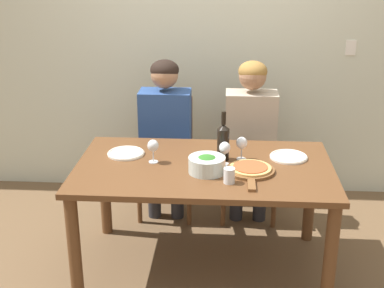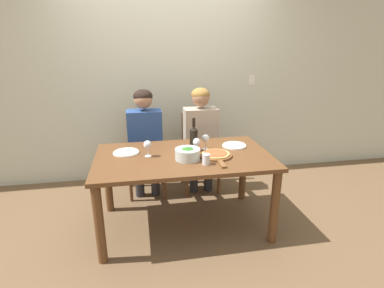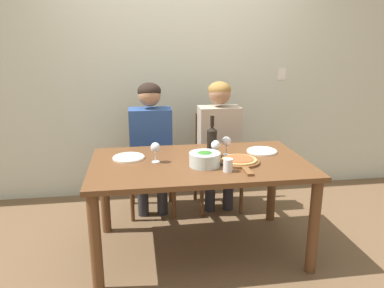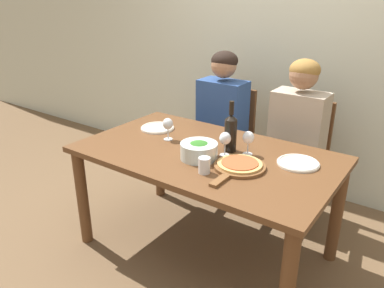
{
  "view_description": "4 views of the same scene",
  "coord_description": "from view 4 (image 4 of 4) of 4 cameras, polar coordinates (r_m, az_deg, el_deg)",
  "views": [
    {
      "loc": [
        0.13,
        -3.05,
        2.03
      ],
      "look_at": [
        -0.08,
        0.03,
        0.86
      ],
      "focal_mm": 50.0,
      "sensor_mm": 36.0,
      "label": 1
    },
    {
      "loc": [
        -0.38,
        -2.53,
        1.7
      ],
      "look_at": [
        0.08,
        0.03,
        0.83
      ],
      "focal_mm": 28.0,
      "sensor_mm": 36.0,
      "label": 2
    },
    {
      "loc": [
        -0.45,
        -2.59,
        1.6
      ],
      "look_at": [
        -0.04,
        0.08,
        0.84
      ],
      "focal_mm": 35.0,
      "sensor_mm": 36.0,
      "label": 3
    },
    {
      "loc": [
        1.17,
        -1.79,
        1.65
      ],
      "look_at": [
        -0.08,
        -0.03,
        0.77
      ],
      "focal_mm": 35.0,
      "sensor_mm": 36.0,
      "label": 4
    }
  ],
  "objects": [
    {
      "name": "wine_glass_right",
      "position": [
        2.27,
        8.58,
        0.82
      ],
      "size": [
        0.07,
        0.07,
        0.15
      ],
      "color": "silver",
      "rests_on": "dining_table"
    },
    {
      "name": "wine_glass_centre",
      "position": [
        2.24,
        5.07,
        0.68
      ],
      "size": [
        0.07,
        0.07,
        0.15
      ],
      "color": "silver",
      "rests_on": "dining_table"
    },
    {
      "name": "wine_bottle",
      "position": [
        2.31,
        5.9,
        1.85
      ],
      "size": [
        0.08,
        0.08,
        0.32
      ],
      "color": "black",
      "rests_on": "dining_table"
    },
    {
      "name": "wine_glass_left",
      "position": [
        2.49,
        -3.7,
        2.92
      ],
      "size": [
        0.07,
        0.07,
        0.15
      ],
      "color": "silver",
      "rests_on": "dining_table"
    },
    {
      "name": "water_tumbler",
      "position": [
        2.04,
        1.89,
        -3.26
      ],
      "size": [
        0.07,
        0.07,
        0.09
      ],
      "color": "silver",
      "rests_on": "dining_table"
    },
    {
      "name": "ground_plane",
      "position": [
        2.7,
        1.88,
        -15.61
      ],
      "size": [
        40.0,
        40.0,
        0.0
      ],
      "primitive_type": "plane",
      "color": "brown"
    },
    {
      "name": "chair_left",
      "position": [
        3.23,
        5.36,
        1.05
      ],
      "size": [
        0.42,
        0.42,
        0.91
      ],
      "color": "brown",
      "rests_on": "ground"
    },
    {
      "name": "dining_table",
      "position": [
        2.37,
        2.07,
        -3.5
      ],
      "size": [
        1.6,
        0.93,
        0.73
      ],
      "color": "brown",
      "rests_on": "ground"
    },
    {
      "name": "person_man",
      "position": [
        2.8,
        15.72,
        2.39
      ],
      "size": [
        0.47,
        0.51,
        1.24
      ],
      "color": "#28282D",
      "rests_on": "ground"
    },
    {
      "name": "pizza_on_board",
      "position": [
        2.12,
        7.16,
        -3.32
      ],
      "size": [
        0.29,
        0.43,
        0.04
      ],
      "color": "brown",
      "rests_on": "dining_table"
    },
    {
      "name": "dinner_plate_left",
      "position": [
        2.72,
        -5.28,
        2.49
      ],
      "size": [
        0.24,
        0.24,
        0.02
      ],
      "color": "silver",
      "rests_on": "dining_table"
    },
    {
      "name": "chair_right",
      "position": [
        2.98,
        15.98,
        -1.55
      ],
      "size": [
        0.42,
        0.42,
        0.91
      ],
      "color": "brown",
      "rests_on": "ground"
    },
    {
      "name": "back_wall",
      "position": [
        3.28,
        15.07,
        16.1
      ],
      "size": [
        10.0,
        0.06,
        2.7
      ],
      "color": "beige",
      "rests_on": "ground"
    },
    {
      "name": "dinner_plate_right",
      "position": [
        2.24,
        15.87,
        -2.8
      ],
      "size": [
        0.24,
        0.24,
        0.02
      ],
      "color": "silver",
      "rests_on": "dining_table"
    },
    {
      "name": "person_woman",
      "position": [
        3.06,
        4.48,
        4.82
      ],
      "size": [
        0.47,
        0.51,
        1.24
      ],
      "color": "#28282D",
      "rests_on": "ground"
    },
    {
      "name": "broccoli_bowl",
      "position": [
        2.22,
        1.06,
        -0.99
      ],
      "size": [
        0.22,
        0.22,
        0.11
      ],
      "color": "silver",
      "rests_on": "dining_table"
    }
  ]
}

